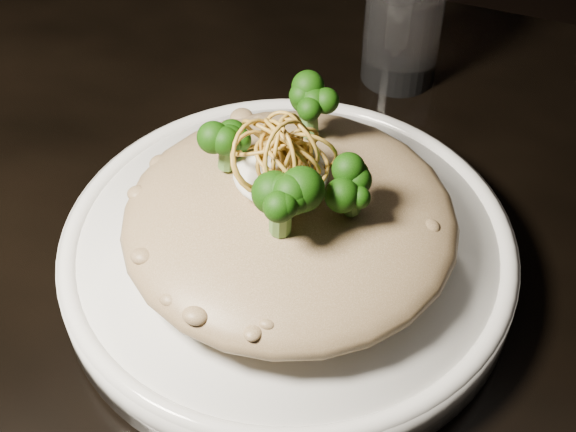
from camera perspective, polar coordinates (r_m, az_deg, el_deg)
name	(u,v)px	position (r m, az deg, el deg)	size (l,w,h in m)	color
table	(254,328)	(0.65, -2.46, -7.97)	(1.10, 0.80, 0.75)	black
plate	(288,254)	(0.56, 0.00, -2.75)	(0.31, 0.31, 0.03)	white
risotto	(290,219)	(0.53, 0.13, -0.23)	(0.22, 0.22, 0.05)	brown
broccoli	(284,149)	(0.50, -0.27, 4.81)	(0.16, 0.16, 0.06)	black
cheese	(281,173)	(0.51, -0.50, 3.10)	(0.06, 0.06, 0.02)	white
shallots	(284,142)	(0.49, -0.30, 5.31)	(0.06, 0.06, 0.04)	brown
drinking_glass	(404,19)	(0.72, 8.22, 13.66)	(0.07, 0.07, 0.12)	white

